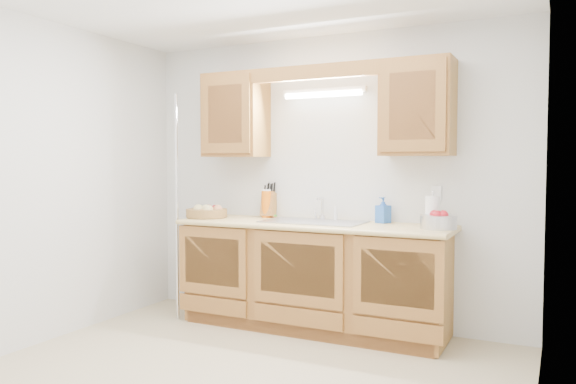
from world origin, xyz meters
The scene contains 17 objects.
room centered at (0.00, 0.00, 1.25)m, with size 3.52×3.50×2.50m.
base_cabinets centered at (0.00, 1.20, 0.44)m, with size 2.20×0.60×0.86m, color olive.
countertop centered at (0.00, 1.19, 0.88)m, with size 2.30×0.63×0.04m, color #D6B770.
upper_cabinet_left centered at (-0.83, 1.33, 1.83)m, with size 0.55×0.33×0.75m, color olive.
upper_cabinet_right centered at (0.83, 1.33, 1.83)m, with size 0.55×0.33×0.75m, color olive.
valance centered at (0.00, 1.19, 2.14)m, with size 2.20×0.05×0.12m, color olive.
fluorescent_fixture centered at (0.00, 1.42, 2.00)m, with size 0.76×0.08×0.08m.
sink centered at (0.00, 1.21, 0.83)m, with size 0.84×0.46×0.36m.
wire_shelf_pole centered at (-1.20, 0.94, 1.00)m, with size 0.03×0.03×2.00m, color silver.
outlet_plate centered at (0.95, 1.49, 1.15)m, with size 0.08×0.01×0.12m, color white.
fruit_basket centered at (-1.03, 1.15, 0.95)m, with size 0.41×0.41×0.12m.
knife_block centered at (-0.54, 1.43, 1.02)m, with size 0.14×0.20×0.33m.
orange_canister centered at (-0.54, 1.38, 1.03)m, with size 0.09×0.09×0.25m.
soap_bottle centered at (0.54, 1.40, 1.01)m, with size 0.10×0.10×0.21m, color blue.
sponge centered at (-0.54, 1.44, 0.91)m, with size 0.14×0.12×0.02m.
paper_towel centered at (0.96, 1.29, 1.02)m, with size 0.14×0.14×0.28m.
apple_bowl centered at (1.03, 1.19, 0.96)m, with size 0.29×0.29×0.14m.
Camera 1 is at (1.86, -3.07, 1.40)m, focal length 35.00 mm.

